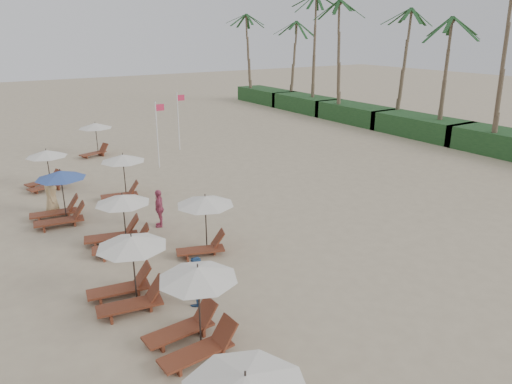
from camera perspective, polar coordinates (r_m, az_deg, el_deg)
ground at (r=16.56m, az=9.58°, el=-11.10°), size 160.00×160.00×0.00m
shrub_hedge at (r=41.17m, az=19.15°, el=7.46°), size 3.20×53.00×1.60m
palm_row at (r=41.03m, az=19.47°, el=20.25°), size 7.00×52.00×12.30m
lounger_station_1 at (r=13.09m, az=-7.83°, el=-14.11°), size 2.56×2.14×2.39m
lounger_station_2 at (r=15.45m, az=-15.26°, el=-9.27°), size 2.60×2.20×2.25m
lounger_station_3 at (r=19.38m, az=-16.27°, el=-3.78°), size 2.68×2.45×2.18m
lounger_station_4 at (r=22.84m, az=-22.72°, el=-0.82°), size 2.65×2.18×2.36m
lounger_station_5 at (r=28.10m, az=-24.01°, el=2.57°), size 2.43×2.15×2.11m
inland_station_0 at (r=18.21m, az=-6.34°, el=-3.03°), size 2.61×2.24×2.22m
inland_station_1 at (r=25.07m, az=-15.84°, el=2.50°), size 2.60×2.24×2.22m
inland_station_2 at (r=34.32m, az=-18.83°, el=6.52°), size 2.59×2.24×2.22m
beachgoer_mid_a at (r=15.11m, az=-7.25°, el=-10.57°), size 0.94×0.82×1.62m
beachgoer_far_a at (r=21.13m, az=-11.53°, el=-1.91°), size 0.77×1.07×1.69m
beachgoer_far_b at (r=24.21m, az=-23.40°, el=-0.16°), size 0.85×1.07×1.91m
flag_pole_near at (r=30.05m, az=-11.72°, el=7.16°), size 0.59×0.08×4.14m
flag_pole_far at (r=34.40m, az=-9.26°, el=8.73°), size 0.60×0.08×4.11m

